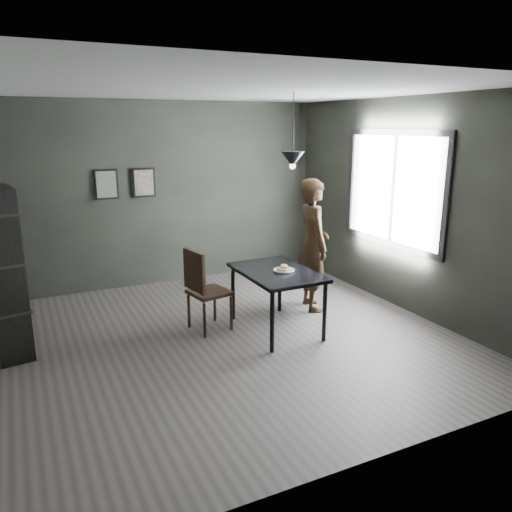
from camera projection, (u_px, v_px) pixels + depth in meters
name	position (u px, v px, depth m)	size (l,w,h in m)	color
ground	(231.00, 338.00, 5.89)	(5.00, 5.00, 0.00)	#36312E
back_wall	(167.00, 194.00, 7.70)	(5.00, 0.10, 2.80)	black
ceiling	(228.00, 89.00, 5.17)	(5.00, 5.00, 0.02)	silver
window_assembly	(393.00, 189.00, 6.70)	(0.04, 1.96, 1.56)	white
cafe_table	(277.00, 277.00, 5.97)	(0.80, 1.20, 0.75)	black
white_plate	(284.00, 271.00, 5.93)	(0.23, 0.23, 0.01)	white
donut_pile	(284.00, 268.00, 5.92)	(0.17, 0.17, 0.07)	#F4E8BD
woman	(313.00, 245.00, 6.65)	(0.65, 0.43, 1.77)	black
wood_chair	(203.00, 285.00, 5.96)	(0.51, 0.51, 1.02)	black
shelf_unit	(3.00, 274.00, 5.23)	(0.35, 0.61, 1.83)	black
pendant_lamp	(293.00, 159.00, 5.81)	(0.28, 0.28, 0.86)	black
framed_print_left	(106.00, 184.00, 7.25)	(0.34, 0.04, 0.44)	black
framed_print_right	(144.00, 183.00, 7.48)	(0.34, 0.04, 0.44)	black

